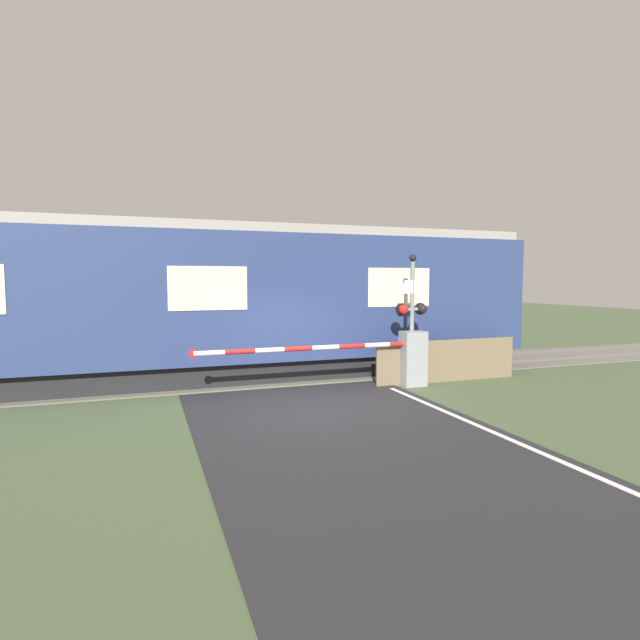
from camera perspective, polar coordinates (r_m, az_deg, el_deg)
ground_plane at (r=10.57m, az=-0.69°, el=-9.94°), size 80.00×80.00×0.00m
track_bed at (r=14.07m, az=-5.69°, el=-6.21°), size 36.00×3.20×0.13m
train at (r=13.51m, az=-13.40°, el=2.04°), size 18.39×2.98×4.07m
crossing_barrier at (r=12.55m, az=8.95°, el=-4.19°), size 5.76×0.44×1.38m
signal_post at (r=12.75m, az=10.49°, el=1.02°), size 0.84×0.26×3.30m
roadside_fence at (r=13.50m, az=14.37°, el=-4.53°), size 4.12×0.06×1.10m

